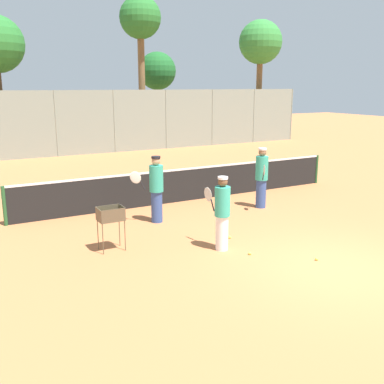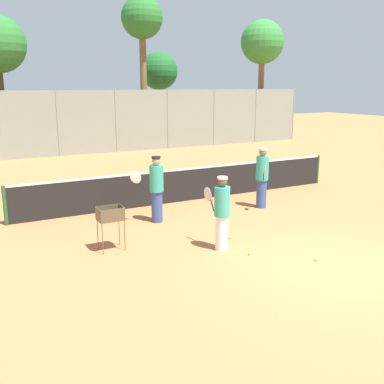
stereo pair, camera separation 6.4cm
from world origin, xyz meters
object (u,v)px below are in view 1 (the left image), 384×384
Objects in this scene: player_red_cap at (262,177)px; parked_car at (59,134)px; tennis_net at (189,184)px; player_white_outfit at (222,212)px; player_yellow_shirt at (156,188)px; ball_cart at (110,217)px.

parked_car is (-1.96, 17.81, -0.28)m from player_red_cap.
tennis_net is 6.60× the size of player_white_outfit.
player_red_cap is at bearing -56.53° from player_white_outfit.
player_white_outfit reaches higher than parked_car.
player_yellow_shirt is at bearing -138.93° from tennis_net.
ball_cart is at bearing 55.67° from player_white_outfit.
player_yellow_shirt is (-1.87, -1.63, 0.38)m from tennis_net.
player_red_cap is (2.98, 2.46, 0.07)m from player_white_outfit.
tennis_net is 11.12× the size of ball_cart.
player_yellow_shirt is 2.32m from ball_cart.
player_white_outfit reaches higher than tennis_net.
tennis_net is 6.16× the size of player_yellow_shirt.
player_red_cap reaches higher than ball_cart.
parked_car is (3.22, 19.10, -0.10)m from ball_cart.
tennis_net is at bearing -109.09° from player_red_cap.
player_white_outfit is 20.30m from parked_car.
player_red_cap reaches higher than tennis_net.
parked_car reaches higher than tennis_net.
ball_cart is (-1.79, -1.46, -0.17)m from player_yellow_shirt.
ball_cart is at bearing 60.75° from player_yellow_shirt.
ball_cart is at bearing -99.57° from parked_car.
tennis_net is 2.39m from player_red_cap.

